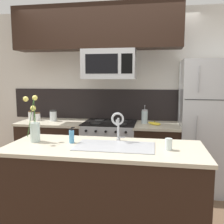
# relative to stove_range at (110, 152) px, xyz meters

# --- Properties ---
(ground_plane) EXTENTS (10.00, 10.00, 0.00)m
(ground_plane) POSITION_rel_stove_range_xyz_m (-0.00, -0.90, -0.46)
(ground_plane) COLOR brown
(rear_partition) EXTENTS (5.20, 0.10, 2.60)m
(rear_partition) POSITION_rel_stove_range_xyz_m (0.30, 0.38, 0.84)
(rear_partition) COLOR silver
(rear_partition) RESTS_ON ground
(splash_band) EXTENTS (3.34, 0.01, 0.48)m
(splash_band) POSITION_rel_stove_range_xyz_m (-0.00, 0.32, 0.69)
(splash_band) COLOR black
(splash_band) RESTS_ON rear_partition
(back_counter_left) EXTENTS (1.01, 0.65, 0.91)m
(back_counter_left) POSITION_rel_stove_range_xyz_m (-0.87, 0.00, -0.01)
(back_counter_left) COLOR black
(back_counter_left) RESTS_ON ground
(back_counter_right) EXTENTS (0.64, 0.65, 0.91)m
(back_counter_right) POSITION_rel_stove_range_xyz_m (0.69, 0.00, -0.01)
(back_counter_right) COLOR black
(back_counter_right) RESTS_ON ground
(stove_range) EXTENTS (0.76, 0.64, 0.93)m
(stove_range) POSITION_rel_stove_range_xyz_m (0.00, 0.00, 0.00)
(stove_range) COLOR #B7BABF
(stove_range) RESTS_ON ground
(microwave) EXTENTS (0.74, 0.40, 0.41)m
(microwave) POSITION_rel_stove_range_xyz_m (0.00, -0.02, 1.29)
(microwave) COLOR #B7BABF
(upper_cabinet_band) EXTENTS (2.36, 0.34, 0.60)m
(upper_cabinet_band) POSITION_rel_stove_range_xyz_m (-0.19, -0.05, 1.80)
(upper_cabinet_band) COLOR black
(refrigerator) EXTENTS (0.88, 0.74, 1.80)m
(refrigerator) POSITION_rel_stove_range_xyz_m (1.43, 0.02, 0.44)
(refrigerator) COLOR #B7BABF
(refrigerator) RESTS_ON ground
(storage_jar_tall) EXTENTS (0.08, 0.08, 0.14)m
(storage_jar_tall) POSITION_rel_stove_range_xyz_m (-1.26, 0.04, 0.52)
(storage_jar_tall) COLOR silver
(storage_jar_tall) RESTS_ON back_counter_left
(storage_jar_medium) EXTENTS (0.09, 0.09, 0.12)m
(storage_jar_medium) POSITION_rel_stove_range_xyz_m (-1.15, 0.02, 0.51)
(storage_jar_medium) COLOR silver
(storage_jar_medium) RESTS_ON back_counter_left
(storage_jar_short) EXTENTS (0.10, 0.10, 0.17)m
(storage_jar_short) POSITION_rel_stove_range_xyz_m (-0.89, 0.03, 0.53)
(storage_jar_short) COLOR silver
(storage_jar_short) RESTS_ON back_counter_left
(banana_bunch) EXTENTS (0.19, 0.12, 0.07)m
(banana_bunch) POSITION_rel_stove_range_xyz_m (0.65, -0.06, 0.47)
(banana_bunch) COLOR yellow
(banana_bunch) RESTS_ON back_counter_right
(french_press) EXTENTS (0.09, 0.09, 0.27)m
(french_press) POSITION_rel_stove_range_xyz_m (0.50, 0.06, 0.55)
(french_press) COLOR silver
(french_press) RESTS_ON back_counter_right
(island_counter) EXTENTS (1.92, 0.78, 0.91)m
(island_counter) POSITION_rel_stove_range_xyz_m (0.17, -1.25, -0.01)
(island_counter) COLOR black
(island_counter) RESTS_ON ground
(kitchen_sink) EXTENTS (0.76, 0.41, 0.16)m
(kitchen_sink) POSITION_rel_stove_range_xyz_m (0.27, -1.25, 0.38)
(kitchen_sink) COLOR #ADAFB5
(kitchen_sink) RESTS_ON island_counter
(sink_faucet) EXTENTS (0.14, 0.14, 0.31)m
(sink_faucet) POSITION_rel_stove_range_xyz_m (0.27, -1.05, 0.65)
(sink_faucet) COLOR #B7BABF
(sink_faucet) RESTS_ON island_counter
(dish_soap_bottle) EXTENTS (0.06, 0.05, 0.16)m
(dish_soap_bottle) POSITION_rel_stove_range_xyz_m (-0.18, -1.19, 0.52)
(dish_soap_bottle) COLOR #4C93C6
(dish_soap_bottle) RESTS_ON island_counter
(drinking_glass) EXTENTS (0.07, 0.07, 0.11)m
(drinking_glass) POSITION_rel_stove_range_xyz_m (0.78, -1.28, 0.50)
(drinking_glass) COLOR silver
(drinking_glass) RESTS_ON island_counter
(flower_vase) EXTENTS (0.13, 0.19, 0.48)m
(flower_vase) POSITION_rel_stove_range_xyz_m (-0.57, -1.20, 0.59)
(flower_vase) COLOR silver
(flower_vase) RESTS_ON island_counter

